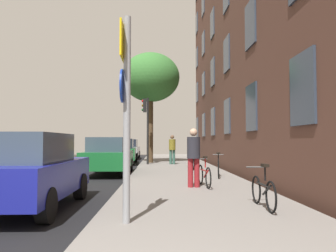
{
  "coord_description": "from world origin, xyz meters",
  "views": [
    {
      "loc": [
        0.15,
        -1.26,
        1.45
      ],
      "look_at": [
        0.45,
        9.7,
        1.97
      ],
      "focal_mm": 35.42,
      "sensor_mm": 36.0,
      "label": 1
    }
  ],
  "objects_px": {
    "traffic_light": "(146,119)",
    "car_1": "(109,156)",
    "bicycle_0": "(263,191)",
    "car_0": "(25,170)",
    "bicycle_3": "(192,163)",
    "pedestrian_1": "(172,148)",
    "sign_post": "(126,102)",
    "bicycle_4": "(194,159)",
    "bicycle_1": "(204,175)",
    "pedestrian_0": "(194,154)",
    "car_3": "(128,149)",
    "car_2": "(121,151)",
    "bicycle_2": "(218,167)",
    "tree_near": "(151,78)"
  },
  "relations": [
    {
      "from": "traffic_light",
      "to": "car_1",
      "type": "xyz_separation_m",
      "value": [
        -1.43,
        -4.96,
        -1.95
      ]
    },
    {
      "from": "sign_post",
      "to": "car_1",
      "type": "height_order",
      "value": "sign_post"
    },
    {
      "from": "bicycle_3",
      "to": "pedestrian_1",
      "type": "relative_size",
      "value": 0.91
    },
    {
      "from": "sign_post",
      "to": "bicycle_0",
      "type": "bearing_deg",
      "value": 23.27
    },
    {
      "from": "bicycle_0",
      "to": "bicycle_2",
      "type": "bearing_deg",
      "value": 88.51
    },
    {
      "from": "bicycle_1",
      "to": "car_2",
      "type": "distance_m",
      "value": 12.29
    },
    {
      "from": "car_2",
      "to": "car_0",
      "type": "bearing_deg",
      "value": -91.53
    },
    {
      "from": "bicycle_3",
      "to": "car_2",
      "type": "xyz_separation_m",
      "value": [
        -4.0,
        6.25,
        0.38
      ]
    },
    {
      "from": "pedestrian_0",
      "to": "car_1",
      "type": "xyz_separation_m",
      "value": [
        -3.21,
        4.88,
        -0.26
      ]
    },
    {
      "from": "traffic_light",
      "to": "bicycle_4",
      "type": "bearing_deg",
      "value": -28.84
    },
    {
      "from": "bicycle_0",
      "to": "car_2",
      "type": "bearing_deg",
      "value": 106.98
    },
    {
      "from": "pedestrian_0",
      "to": "car_0",
      "type": "bearing_deg",
      "value": -146.13
    },
    {
      "from": "bicycle_0",
      "to": "pedestrian_0",
      "type": "height_order",
      "value": "pedestrian_0"
    },
    {
      "from": "traffic_light",
      "to": "bicycle_3",
      "type": "relative_size",
      "value": 2.5
    },
    {
      "from": "bicycle_3",
      "to": "bicycle_4",
      "type": "xyz_separation_m",
      "value": [
        0.35,
        2.82,
        0.04
      ]
    },
    {
      "from": "bicycle_0",
      "to": "pedestrian_0",
      "type": "xyz_separation_m",
      "value": [
        -1.08,
        3.08,
        0.64
      ]
    },
    {
      "from": "sign_post",
      "to": "car_0",
      "type": "xyz_separation_m",
      "value": [
        -2.28,
        1.63,
        -1.27
      ]
    },
    {
      "from": "bicycle_0",
      "to": "bicycle_3",
      "type": "height_order",
      "value": "same"
    },
    {
      "from": "bicycle_0",
      "to": "pedestrian_1",
      "type": "height_order",
      "value": "pedestrian_1"
    },
    {
      "from": "bicycle_1",
      "to": "bicycle_2",
      "type": "relative_size",
      "value": 0.95
    },
    {
      "from": "bicycle_4",
      "to": "traffic_light",
      "type": "bearing_deg",
      "value": 151.16
    },
    {
      "from": "car_3",
      "to": "car_2",
      "type": "bearing_deg",
      "value": -89.27
    },
    {
      "from": "car_2",
      "to": "car_1",
      "type": "bearing_deg",
      "value": -87.8
    },
    {
      "from": "bicycle_4",
      "to": "bicycle_3",
      "type": "bearing_deg",
      "value": -97.14
    },
    {
      "from": "pedestrian_0",
      "to": "bicycle_3",
      "type": "bearing_deg",
      "value": 84.6
    },
    {
      "from": "car_1",
      "to": "sign_post",
      "type": "bearing_deg",
      "value": -79.82
    },
    {
      "from": "traffic_light",
      "to": "car_2",
      "type": "height_order",
      "value": "traffic_light"
    },
    {
      "from": "car_0",
      "to": "pedestrian_0",
      "type": "bearing_deg",
      "value": 33.87
    },
    {
      "from": "pedestrian_0",
      "to": "car_0",
      "type": "distance_m",
      "value": 4.66
    },
    {
      "from": "bicycle_0",
      "to": "traffic_light",
      "type": "bearing_deg",
      "value": 102.45
    },
    {
      "from": "tree_near",
      "to": "car_1",
      "type": "distance_m",
      "value": 8.17
    },
    {
      "from": "car_2",
      "to": "sign_post",
      "type": "bearing_deg",
      "value": -83.25
    },
    {
      "from": "sign_post",
      "to": "bicycle_4",
      "type": "bearing_deg",
      "value": 78.98
    },
    {
      "from": "tree_near",
      "to": "bicycle_4",
      "type": "distance_m",
      "value": 6.33
    },
    {
      "from": "car_1",
      "to": "car_3",
      "type": "bearing_deg",
      "value": 91.53
    },
    {
      "from": "car_2",
      "to": "car_3",
      "type": "xyz_separation_m",
      "value": [
        -0.07,
        5.75,
        -0.0
      ]
    },
    {
      "from": "bicycle_3",
      "to": "car_1",
      "type": "bearing_deg",
      "value": -169.61
    },
    {
      "from": "bicycle_0",
      "to": "bicycle_1",
      "type": "height_order",
      "value": "bicycle_1"
    },
    {
      "from": "car_1",
      "to": "bicycle_1",
      "type": "bearing_deg",
      "value": -53.26
    },
    {
      "from": "bicycle_1",
      "to": "sign_post",
      "type": "bearing_deg",
      "value": -113.61
    },
    {
      "from": "traffic_light",
      "to": "car_0",
      "type": "bearing_deg",
      "value": -99.5
    },
    {
      "from": "traffic_light",
      "to": "bicycle_2",
      "type": "distance_m",
      "value": 8.03
    },
    {
      "from": "bicycle_3",
      "to": "pedestrian_1",
      "type": "xyz_separation_m",
      "value": [
        -0.76,
        4.26,
        0.63
      ]
    },
    {
      "from": "sign_post",
      "to": "car_0",
      "type": "bearing_deg",
      "value": 144.51
    },
    {
      "from": "tree_near",
      "to": "pedestrian_0",
      "type": "relative_size",
      "value": 4.08
    },
    {
      "from": "bicycle_4",
      "to": "car_3",
      "type": "height_order",
      "value": "car_3"
    },
    {
      "from": "car_0",
      "to": "car_2",
      "type": "xyz_separation_m",
      "value": [
        0.38,
        14.41,
        0.0
      ]
    },
    {
      "from": "bicycle_0",
      "to": "car_2",
      "type": "relative_size",
      "value": 0.35
    },
    {
      "from": "bicycle_1",
      "to": "pedestrian_1",
      "type": "height_order",
      "value": "pedestrian_1"
    },
    {
      "from": "bicycle_3",
      "to": "car_3",
      "type": "bearing_deg",
      "value": 108.74
    }
  ]
}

